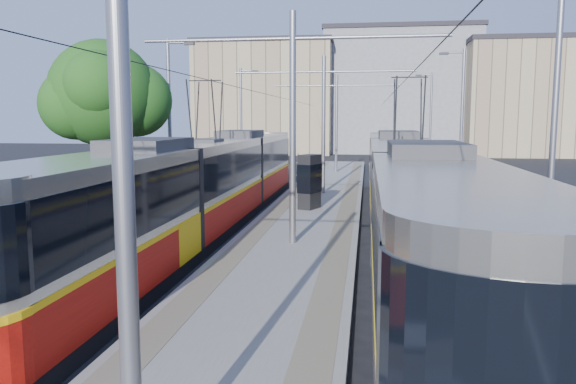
# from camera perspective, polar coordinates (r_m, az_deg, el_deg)

# --- Properties ---
(ground) EXTENTS (160.00, 160.00, 0.00)m
(ground) POSITION_cam_1_polar(r_m,az_deg,el_deg) (10.11, -5.81, -16.70)
(ground) COLOR black
(ground) RESTS_ON ground
(platform) EXTENTS (4.00, 50.00, 0.30)m
(platform) POSITION_cam_1_polar(r_m,az_deg,el_deg) (26.35, 3.05, -1.26)
(platform) COLOR gray
(platform) RESTS_ON ground
(tactile_strip_left) EXTENTS (0.70, 50.00, 0.01)m
(tactile_strip_left) POSITION_cam_1_polar(r_m,az_deg,el_deg) (26.49, -0.07, -0.86)
(tactile_strip_left) COLOR gray
(tactile_strip_left) RESTS_ON platform
(tactile_strip_right) EXTENTS (0.70, 50.00, 0.01)m
(tactile_strip_right) POSITION_cam_1_polar(r_m,az_deg,el_deg) (26.24, 6.21, -0.98)
(tactile_strip_right) COLOR gray
(tactile_strip_right) RESTS_ON platform
(rails) EXTENTS (8.71, 70.00, 0.03)m
(rails) POSITION_cam_1_polar(r_m,az_deg,el_deg) (26.37, 3.05, -1.55)
(rails) COLOR gray
(rails) RESTS_ON ground
(tram_left) EXTENTS (2.43, 27.88, 5.50)m
(tram_left) POSITION_cam_1_polar(r_m,az_deg,el_deg) (20.93, -8.25, 0.73)
(tram_left) COLOR black
(tram_left) RESTS_ON ground
(tram_right) EXTENTS (2.43, 30.69, 5.50)m
(tram_right) POSITION_cam_1_polar(r_m,az_deg,el_deg) (19.50, 11.95, 0.59)
(tram_right) COLOR black
(tram_right) RESTS_ON ground
(catenary) EXTENTS (9.20, 70.00, 7.00)m
(catenary) POSITION_cam_1_polar(r_m,az_deg,el_deg) (23.22, 2.51, 8.41)
(catenary) COLOR gray
(catenary) RESTS_ON platform
(street_lamps) EXTENTS (15.18, 38.22, 8.00)m
(street_lamps) POSITION_cam_1_polar(r_m,az_deg,el_deg) (30.03, 3.78, 7.52)
(street_lamps) COLOR gray
(street_lamps) RESTS_ON ground
(shelter) EXTENTS (1.00, 1.22, 2.32)m
(shelter) POSITION_cam_1_polar(r_m,az_deg,el_deg) (23.99, 2.20, 1.18)
(shelter) COLOR black
(shelter) RESTS_ON platform
(tree) EXTENTS (5.28, 4.89, 7.68)m
(tree) POSITION_cam_1_polar(r_m,az_deg,el_deg) (27.14, -17.51, 9.35)
(tree) COLOR #382314
(tree) RESTS_ON ground
(building_left) EXTENTS (16.32, 12.24, 13.27)m
(building_left) POSITION_cam_1_polar(r_m,az_deg,el_deg) (70.07, -2.05, 9.49)
(building_left) COLOR tan
(building_left) RESTS_ON ground
(building_centre) EXTENTS (18.36, 14.28, 14.93)m
(building_centre) POSITION_cam_1_polar(r_m,az_deg,el_deg) (73.12, 11.15, 9.92)
(building_centre) COLOR gray
(building_centre) RESTS_ON ground
(building_right) EXTENTS (14.28, 10.20, 12.85)m
(building_right) POSITION_cam_1_polar(r_m,az_deg,el_deg) (69.30, 23.18, 8.75)
(building_right) COLOR tan
(building_right) RESTS_ON ground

